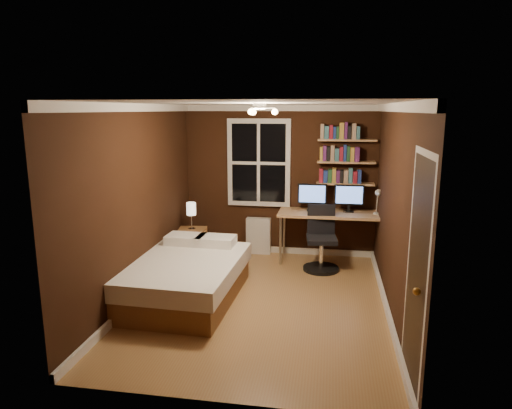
% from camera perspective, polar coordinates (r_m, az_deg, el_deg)
% --- Properties ---
extents(floor, '(4.20, 4.20, 0.00)m').
position_cam_1_polar(floor, '(6.01, 0.56, -12.01)').
color(floor, olive).
rests_on(floor, ground).
extents(wall_back, '(3.20, 0.04, 2.50)m').
position_cam_1_polar(wall_back, '(7.67, 2.98, 2.96)').
color(wall_back, black).
rests_on(wall_back, ground).
extents(wall_left, '(0.04, 4.20, 2.50)m').
position_cam_1_polar(wall_left, '(6.07, -14.51, 0.24)').
color(wall_left, black).
rests_on(wall_left, ground).
extents(wall_right, '(0.04, 4.20, 2.50)m').
position_cam_1_polar(wall_right, '(5.62, 16.95, -0.82)').
color(wall_right, black).
rests_on(wall_right, ground).
extents(ceiling, '(3.20, 4.20, 0.02)m').
position_cam_1_polar(ceiling, '(5.50, 0.62, 12.56)').
color(ceiling, white).
rests_on(ceiling, wall_back).
extents(window, '(1.06, 0.06, 1.46)m').
position_cam_1_polar(window, '(7.64, 0.35, 5.22)').
color(window, silver).
rests_on(window, wall_back).
extents(door, '(0.03, 0.82, 2.05)m').
position_cam_1_polar(door, '(4.20, 19.33, -8.40)').
color(door, black).
rests_on(door, ground).
extents(door_knob, '(0.06, 0.06, 0.06)m').
position_cam_1_polar(door_knob, '(3.93, 19.47, -10.23)').
color(door_knob, '#B57F30').
rests_on(door_knob, door).
extents(ceiling_fixture, '(0.44, 0.44, 0.18)m').
position_cam_1_polar(ceiling_fixture, '(5.40, 0.45, 11.51)').
color(ceiling_fixture, beige).
rests_on(ceiling_fixture, ceiling).
extents(bookshelf_lower, '(0.92, 0.22, 0.03)m').
position_cam_1_polar(bookshelf_lower, '(7.51, 11.09, 2.57)').
color(bookshelf_lower, tan).
rests_on(bookshelf_lower, wall_back).
extents(books_row_lower, '(0.60, 0.16, 0.23)m').
position_cam_1_polar(books_row_lower, '(7.49, 11.13, 3.55)').
color(books_row_lower, maroon).
rests_on(books_row_lower, bookshelf_lower).
extents(bookshelf_middle, '(0.92, 0.22, 0.03)m').
position_cam_1_polar(bookshelf_middle, '(7.47, 11.20, 5.22)').
color(bookshelf_middle, tan).
rests_on(bookshelf_middle, wall_back).
extents(books_row_middle, '(0.60, 0.16, 0.23)m').
position_cam_1_polar(books_row_middle, '(7.45, 11.24, 6.21)').
color(books_row_middle, navy).
rests_on(books_row_middle, bookshelf_middle).
extents(bookshelf_upper, '(0.92, 0.22, 0.03)m').
position_cam_1_polar(bookshelf_upper, '(7.44, 11.31, 7.90)').
color(bookshelf_upper, tan).
rests_on(bookshelf_upper, wall_back).
extents(books_row_upper, '(0.60, 0.16, 0.23)m').
position_cam_1_polar(books_row_upper, '(7.43, 11.35, 8.90)').
color(books_row_upper, '#22512B').
rests_on(books_row_upper, bookshelf_upper).
extents(bed, '(1.46, 1.98, 0.66)m').
position_cam_1_polar(bed, '(6.08, -8.97, -9.02)').
color(bed, brown).
rests_on(bed, ground).
extents(nightstand, '(0.49, 0.49, 0.55)m').
position_cam_1_polar(nightstand, '(7.45, -7.97, -5.11)').
color(nightstand, brown).
rests_on(nightstand, ground).
extents(bedside_lamp, '(0.15, 0.15, 0.44)m').
position_cam_1_polar(bedside_lamp, '(7.33, -8.08, -1.43)').
color(bedside_lamp, white).
rests_on(bedside_lamp, nightstand).
extents(radiator, '(0.41, 0.14, 0.62)m').
position_cam_1_polar(radiator, '(7.81, 0.32, -3.93)').
color(radiator, '#BCBCB8').
rests_on(radiator, ground).
extents(desk, '(1.72, 0.64, 0.82)m').
position_cam_1_polar(desk, '(7.39, 9.52, -1.44)').
color(desk, tan).
rests_on(desk, ground).
extents(monitor_left, '(0.47, 0.12, 0.44)m').
position_cam_1_polar(monitor_left, '(7.42, 7.03, 0.90)').
color(monitor_left, black).
rests_on(monitor_left, desk).
extents(monitor_right, '(0.47, 0.12, 0.44)m').
position_cam_1_polar(monitor_right, '(7.42, 11.55, 0.75)').
color(monitor_right, black).
rests_on(monitor_right, desk).
extents(desk_lamp, '(0.14, 0.32, 0.44)m').
position_cam_1_polar(desk_lamp, '(7.29, 14.96, 0.39)').
color(desk_lamp, silver).
rests_on(desk_lamp, desk).
extents(office_chair, '(0.55, 0.55, 0.99)m').
position_cam_1_polar(office_chair, '(7.10, 8.15, -5.12)').
color(office_chair, black).
rests_on(office_chair, ground).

